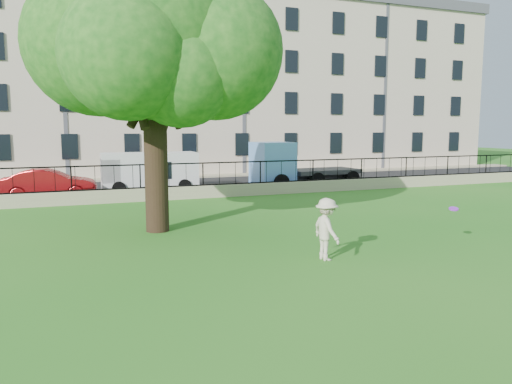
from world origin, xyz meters
name	(u,v)px	position (x,y,z in m)	size (l,w,h in m)	color
ground	(324,257)	(0.00, 0.00, 0.00)	(120.00, 120.00, 0.00)	#216F1A
retaining_wall	(203,192)	(0.00, 12.00, 0.30)	(50.00, 0.40, 0.60)	tan
iron_railing	(203,174)	(0.00, 12.00, 1.15)	(50.00, 0.05, 1.13)	black
street	(181,187)	(0.00, 16.70, 0.01)	(60.00, 9.00, 0.01)	black
sidewalk	(164,178)	(0.00, 21.90, 0.06)	(60.00, 1.40, 0.12)	tan
building_row	(147,81)	(0.00, 27.57, 6.92)	(56.40, 10.40, 13.80)	beige
tree	(148,32)	(-3.63, 5.04, 6.39)	(7.91, 6.11, 9.69)	black
man	(327,229)	(-0.08, -0.25, 0.81)	(1.05, 0.60, 1.62)	beige
frisbee	(454,209)	(4.00, -0.32, 1.11)	(0.27, 0.27, 0.03)	purple
red_sedan	(49,184)	(-6.96, 14.40, 0.71)	(1.51, 4.33, 1.43)	#AD1519
white_van	(150,172)	(-2.00, 15.40, 1.04)	(4.95, 1.93, 2.08)	silver
blue_truck	(305,164)	(6.73, 14.40, 1.30)	(6.18, 2.19, 2.59)	#6299E6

